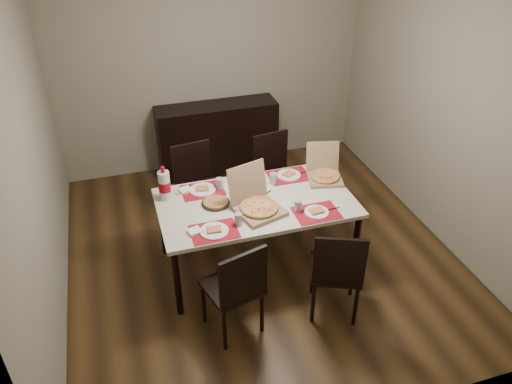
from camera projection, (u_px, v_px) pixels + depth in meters
ground at (259, 252)px, 5.18m from camera, size 3.80×4.00×0.02m
room_walls at (246, 76)px, 4.58m from camera, size 3.84×4.02×2.62m
sideboard at (218, 138)px, 6.36m from camera, size 1.50×0.40×0.90m
dining_table at (256, 207)px, 4.64m from camera, size 1.80×1.00×0.75m
chair_near_left at (236, 287)px, 4.00m from camera, size 0.52×0.52×0.93m
chair_near_right at (337, 270)px, 4.17m from camera, size 0.55×0.55×0.93m
chair_far_left at (196, 183)px, 5.33m from camera, size 0.47×0.47×0.93m
chair_far_right at (275, 171)px, 5.53m from camera, size 0.48×0.48×0.93m
setting_near_left at (218, 228)px, 4.22m from camera, size 0.49×0.30×0.11m
setting_near_right at (311, 210)px, 4.44m from camera, size 0.44×0.30×0.11m
setting_far_left at (205, 188)px, 4.75m from camera, size 0.46×0.30×0.11m
setting_far_right at (284, 176)px, 4.94m from camera, size 0.51×0.30×0.11m
napkin_loose at (263, 207)px, 4.51m from camera, size 0.16×0.16×0.02m
pizza_box_center at (257, 205)px, 4.45m from camera, size 0.49×0.52×0.39m
pizza_box_right at (324, 174)px, 4.92m from camera, size 0.40×0.42×0.33m
faina_plate at (216, 203)px, 4.56m from camera, size 0.26×0.26×0.03m
dip_bowl at (264, 190)px, 4.74m from camera, size 0.15×0.15×0.03m
soda_bottle at (165, 185)px, 4.57m from camera, size 0.11×0.11×0.34m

